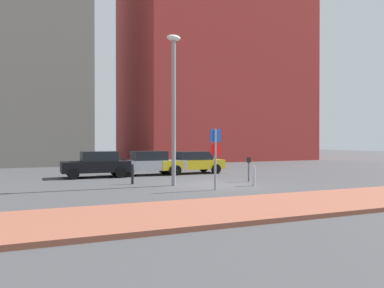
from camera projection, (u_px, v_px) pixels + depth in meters
ground_plane at (213, 185)px, 19.25m from camera, size 120.00×120.00×0.00m
sidewalk_brick at (303, 203)px, 13.05m from camera, size 40.00×3.96×0.14m
parked_car_black at (96, 164)px, 23.04m from camera, size 4.00×2.14×1.56m
parked_car_silver at (149, 163)px, 24.54m from camera, size 4.53×2.14×1.53m
parked_car_yellow at (190, 162)px, 25.66m from camera, size 4.55×2.14×1.47m
parking_sign_post at (215, 152)px, 17.04m from camera, size 0.60×0.12×2.73m
parking_meter at (249, 166)px, 20.69m from camera, size 0.18×0.14×1.31m
street_lamp at (174, 97)px, 18.76m from camera, size 0.70×0.36×7.36m
traffic_bollard_near at (132, 174)px, 19.42m from camera, size 0.13×0.13×1.01m
traffic_bollard_mid at (254, 176)px, 18.75m from camera, size 0.14×0.14×0.97m
building_colorful_midrise at (211, 36)px, 46.89m from camera, size 19.70×15.87×29.86m
building_under_construction at (0, 35)px, 36.31m from camera, size 15.25×13.43×24.28m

